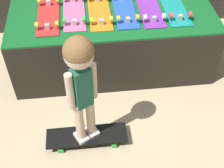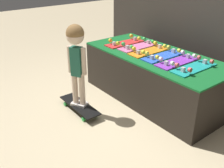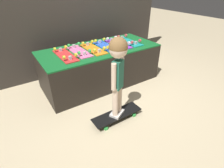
% 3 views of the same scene
% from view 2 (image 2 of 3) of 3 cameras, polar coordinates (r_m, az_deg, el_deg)
% --- Properties ---
extents(ground_plane, '(16.00, 16.00, 0.00)m').
position_cam_2_polar(ground_plane, '(3.48, 2.66, -5.60)').
color(ground_plane, beige).
extents(back_wall, '(3.65, 0.10, 2.52)m').
position_cam_2_polar(back_wall, '(3.98, 18.12, 16.65)').
color(back_wall, '#332D28').
rests_on(back_wall, ground_plane).
extents(display_rack, '(2.01, 0.89, 0.66)m').
position_cam_2_polar(display_rack, '(3.66, 9.17, 1.55)').
color(display_rack, black).
rests_on(display_rack, ground_plane).
extents(skateboard_red_on_rack, '(0.21, 0.61, 0.09)m').
position_cam_2_polar(skateboard_red_on_rack, '(3.94, 2.80, 9.02)').
color(skateboard_red_on_rack, red).
rests_on(skateboard_red_on_rack, display_rack).
extents(skateboard_pink_on_rack, '(0.21, 0.61, 0.09)m').
position_cam_2_polar(skateboard_pink_on_rack, '(3.79, 5.71, 8.24)').
color(skateboard_pink_on_rack, pink).
rests_on(skateboard_pink_on_rack, display_rack).
extents(skateboard_orange_on_rack, '(0.21, 0.61, 0.09)m').
position_cam_2_polar(skateboard_orange_on_rack, '(3.61, 8.12, 7.20)').
color(skateboard_orange_on_rack, orange).
rests_on(skateboard_orange_on_rack, display_rack).
extents(skateboard_blue_on_rack, '(0.21, 0.61, 0.09)m').
position_cam_2_polar(skateboard_blue_on_rack, '(3.46, 11.04, 6.11)').
color(skateboard_blue_on_rack, blue).
rests_on(skateboard_blue_on_rack, display_rack).
extents(skateboard_purple_on_rack, '(0.21, 0.61, 0.09)m').
position_cam_2_polar(skateboard_purple_on_rack, '(3.30, 14.05, 4.85)').
color(skateboard_purple_on_rack, purple).
rests_on(skateboard_purple_on_rack, display_rack).
extents(skateboard_teal_on_rack, '(0.21, 0.61, 0.09)m').
position_cam_2_polar(skateboard_teal_on_rack, '(3.17, 17.45, 3.51)').
color(skateboard_teal_on_rack, teal).
rests_on(skateboard_teal_on_rack, display_rack).
extents(skateboard_on_floor, '(0.70, 0.21, 0.09)m').
position_cam_2_polar(skateboard_on_floor, '(3.45, -7.07, -4.73)').
color(skateboard_on_floor, black).
rests_on(skateboard_on_floor, ground_plane).
extents(child, '(0.24, 0.21, 1.05)m').
position_cam_2_polar(child, '(3.13, -7.82, 7.17)').
color(child, silver).
rests_on(child, skateboard_on_floor).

